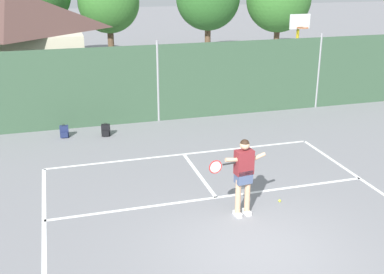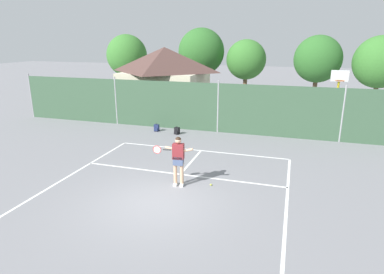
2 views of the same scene
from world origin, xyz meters
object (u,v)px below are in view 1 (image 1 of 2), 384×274
Objects in this scene: backpack_navy at (64,132)px; backpack_black at (106,130)px; tennis_player at (243,171)px; tennis_ball at (280,201)px; basketball_hoop at (298,44)px.

backpack_navy is 1.37m from backpack_black.
backpack_navy is at bearing 169.79° from backpack_black.
tennis_ball is at bearing 17.19° from tennis_player.
tennis_player is at bearing -162.81° from tennis_ball.
backpack_navy is (-9.74, -2.40, -2.12)m from basketball_hoop.
tennis_player reaches higher than tennis_ball.
tennis_ball is at bearing -52.39° from backpack_navy.
tennis_player is 28.10× the size of tennis_ball.
basketball_hoop is 10.25m from backpack_navy.
basketball_hoop is 10.93m from tennis_player.
backpack_black is at bearing 120.04° from tennis_ball.
tennis_player is 7.64m from backpack_navy.
backpack_black is (-2.35, 6.38, -0.92)m from tennis_player.
tennis_ball is 7.92m from backpack_navy.
tennis_player is at bearing -69.76° from backpack_black.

